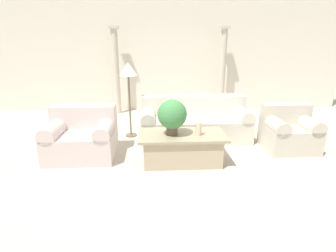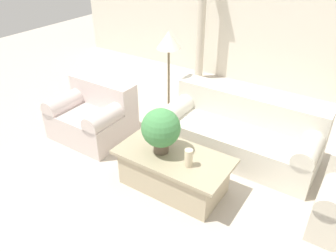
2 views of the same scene
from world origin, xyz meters
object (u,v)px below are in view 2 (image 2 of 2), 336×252
at_px(sofa_long, 240,132).
at_px(loveseat, 94,114).
at_px(potted_plant, 161,129).
at_px(floor_lamp, 169,46).
at_px(coffee_table, 173,171).

relative_size(sofa_long, loveseat, 1.94).
height_order(potted_plant, floor_lamp, floor_lamp).
distance_m(sofa_long, loveseat, 2.24).
height_order(coffee_table, potted_plant, potted_plant).
distance_m(loveseat, potted_plant, 1.66).
relative_size(potted_plant, floor_lamp, 0.37).
height_order(loveseat, floor_lamp, floor_lamp).
height_order(sofa_long, coffee_table, sofa_long).
xyz_separation_m(loveseat, potted_plant, (1.54, -0.39, 0.46)).
height_order(sofa_long, floor_lamp, floor_lamp).
bearing_deg(floor_lamp, sofa_long, -6.74).
relative_size(sofa_long, potted_plant, 3.82).
bearing_deg(potted_plant, coffee_table, 6.55).
bearing_deg(loveseat, potted_plant, -14.30).
xyz_separation_m(coffee_table, potted_plant, (-0.17, -0.02, 0.57)).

